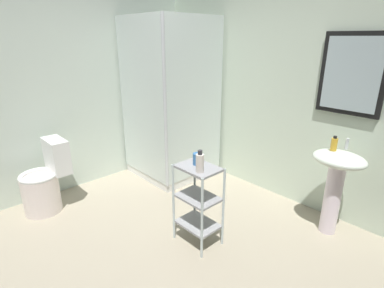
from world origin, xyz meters
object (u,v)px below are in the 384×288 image
storage_cart (198,199)px  hand_soap_bottle (334,144)px  shower_stall (171,143)px  toilet (45,183)px  rinse_cup (197,159)px  lotion_bottle_white (200,163)px  pedestal_sink (336,176)px

storage_cart → hand_soap_bottle: 1.30m
shower_stall → toilet: size_ratio=2.63×
hand_soap_bottle → rinse_cup: bearing=-126.0°
lotion_bottle_white → rinse_cup: (-0.12, 0.09, -0.03)m
pedestal_sink → toilet: 2.89m
shower_stall → toilet: (-0.26, -1.51, -0.15)m
rinse_cup → toilet: bearing=-150.2°
shower_stall → lotion_bottle_white: shower_stall is taller
shower_stall → pedestal_sink: bearing=8.9°
storage_cart → hand_soap_bottle: size_ratio=5.53×
lotion_bottle_white → storage_cart: bearing=142.8°
toilet → pedestal_sink: bearing=39.2°
toilet → hand_soap_bottle: 2.88m
pedestal_sink → lotion_bottle_white: lotion_bottle_white is taller
pedestal_sink → toilet: size_ratio=1.07×
hand_soap_bottle → lotion_bottle_white: 1.23m
storage_cart → toilet: bearing=-151.7°
pedestal_sink → rinse_cup: rinse_cup is taller
shower_stall → hand_soap_bottle: (1.91, 0.31, 0.41)m
hand_soap_bottle → lotion_bottle_white: size_ratio=0.72×
shower_stall → storage_cart: size_ratio=2.70×
pedestal_sink → toilet: bearing=-140.8°
pedestal_sink → toilet: pedestal_sink is taller
toilet → rinse_cup: (1.45, 0.83, 0.48)m
toilet → storage_cart: size_ratio=1.03×
shower_stall → rinse_cup: shower_stall is taller
lotion_bottle_white → shower_stall: bearing=149.7°
shower_stall → pedestal_sink: shower_stall is taller
storage_cart → lotion_bottle_white: size_ratio=4.00×
pedestal_sink → hand_soap_bottle: hand_soap_bottle is taller
pedestal_sink → hand_soap_bottle: 0.30m
hand_soap_bottle → storage_cart: bearing=-123.6°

